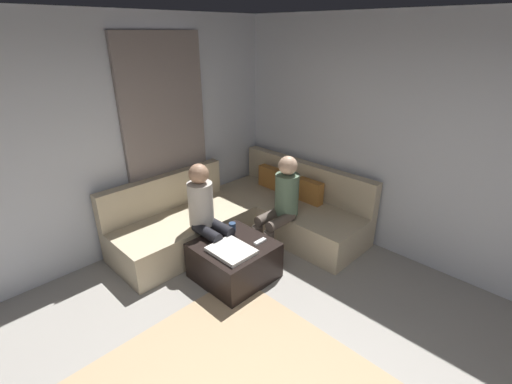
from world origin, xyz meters
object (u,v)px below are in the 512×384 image
at_px(game_remote, 260,241).
at_px(person_on_couch_side, 207,212).
at_px(sectional_couch, 245,216).
at_px(ottoman, 234,260).
at_px(coffee_mug, 232,227).
at_px(person_on_couch_back, 281,202).

xyz_separation_m(game_remote, person_on_couch_side, (-0.59, -0.25, 0.23)).
bearing_deg(sectional_couch, person_on_couch_side, -78.41).
bearing_deg(ottoman, coffee_mug, 140.71).
distance_m(coffee_mug, person_on_couch_side, 0.34).
distance_m(sectional_couch, coffee_mug, 0.64).
bearing_deg(coffee_mug, sectional_couch, 123.23).
bearing_deg(ottoman, person_on_couch_side, -176.32).
xyz_separation_m(sectional_couch, game_remote, (0.74, -0.47, 0.15)).
bearing_deg(coffee_mug, person_on_couch_side, -132.48).
xyz_separation_m(ottoman, person_on_couch_side, (-0.41, -0.03, 0.45)).
height_order(ottoman, person_on_couch_side, person_on_couch_side).
distance_m(sectional_couch, game_remote, 0.89).
xyz_separation_m(sectional_couch, person_on_couch_side, (0.15, -0.72, 0.38)).
height_order(sectional_couch, person_on_couch_side, person_on_couch_side).
height_order(ottoman, person_on_couch_back, person_on_couch_back).
height_order(sectional_couch, game_remote, sectional_couch).
height_order(sectional_couch, person_on_couch_back, person_on_couch_back).
relative_size(sectional_couch, person_on_couch_side, 2.12).
xyz_separation_m(game_remote, person_on_couch_back, (-0.17, 0.53, 0.23)).
distance_m(sectional_couch, person_on_couch_back, 0.68).
height_order(ottoman, game_remote, game_remote).
bearing_deg(coffee_mug, game_remote, 5.71).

